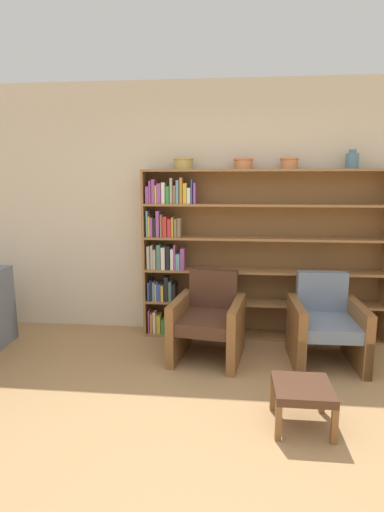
{
  "coord_description": "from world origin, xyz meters",
  "views": [
    {
      "loc": [
        0.09,
        -2.09,
        1.69
      ],
      "look_at": [
        -0.3,
        1.85,
        0.95
      ],
      "focal_mm": 28.0,
      "sensor_mm": 36.0,
      "label": 1
    }
  ],
  "objects_px": {
    "bowl_brass": "(289,163)",
    "armchair_cushioned": "(325,324)",
    "vase_tall": "(352,161)",
    "armchair_leather": "(209,320)",
    "bowl_copper": "(243,163)",
    "footstool": "(302,392)",
    "bowl_sage": "(183,163)",
    "bookshelf": "(240,255)"
  },
  "relations": [
    {
      "from": "armchair_leather",
      "to": "footstool",
      "type": "distance_m",
      "value": 1.3
    },
    {
      "from": "bookshelf",
      "to": "armchair_leather",
      "type": "bearing_deg",
      "value": -116.92
    },
    {
      "from": "bowl_brass",
      "to": "vase_tall",
      "type": "bearing_deg",
      "value": 0.0
    },
    {
      "from": "bowl_copper",
      "to": "armchair_leather",
      "type": "xyz_separation_m",
      "value": [
        -0.31,
        -0.57,
        -1.51
      ]
    },
    {
      "from": "bookshelf",
      "to": "footstool",
      "type": "distance_m",
      "value": 1.84
    },
    {
      "from": "bowl_sage",
      "to": "armchair_leather",
      "type": "relative_size",
      "value": 0.26
    },
    {
      "from": "footstool",
      "to": "armchair_cushioned",
      "type": "bearing_deg",
      "value": 70.17
    },
    {
      "from": "bowl_copper",
      "to": "armchair_leather",
      "type": "bearing_deg",
      "value": -118.98
    },
    {
      "from": "bowl_brass",
      "to": "bookshelf",
      "type": "bearing_deg",
      "value": 177.74
    },
    {
      "from": "bowl_sage",
      "to": "vase_tall",
      "type": "bearing_deg",
      "value": 0.0
    },
    {
      "from": "vase_tall",
      "to": "armchair_leather",
      "type": "distance_m",
      "value": 2.15
    },
    {
      "from": "armchair_cushioned",
      "to": "bookshelf",
      "type": "bearing_deg",
      "value": -36.68
    },
    {
      "from": "bookshelf",
      "to": "bowl_copper",
      "type": "bearing_deg",
      "value": -49.01
    },
    {
      "from": "vase_tall",
      "to": "bowl_brass",
      "type": "bearing_deg",
      "value": -180.0
    },
    {
      "from": "footstool",
      "to": "armchair_leather",
      "type": "bearing_deg",
      "value": 123.5
    },
    {
      "from": "bookshelf",
      "to": "bowl_brass",
      "type": "distance_m",
      "value": 1.08
    },
    {
      "from": "bookshelf",
      "to": "armchair_cushioned",
      "type": "height_order",
      "value": "bookshelf"
    },
    {
      "from": "bowl_copper",
      "to": "vase_tall",
      "type": "height_order",
      "value": "vase_tall"
    },
    {
      "from": "bowl_copper",
      "to": "armchair_cushioned",
      "type": "xyz_separation_m",
      "value": [
        0.79,
        -0.57,
        -1.51
      ]
    },
    {
      "from": "armchair_leather",
      "to": "armchair_cushioned",
      "type": "relative_size",
      "value": 1.0
    },
    {
      "from": "bookshelf",
      "to": "armchair_cushioned",
      "type": "xyz_separation_m",
      "value": [
        0.81,
        -0.59,
        -0.54
      ]
    },
    {
      "from": "bookshelf",
      "to": "armchair_leather",
      "type": "height_order",
      "value": "bookshelf"
    },
    {
      "from": "bowl_brass",
      "to": "armchair_leather",
      "type": "bearing_deg",
      "value": -143.96
    },
    {
      "from": "bookshelf",
      "to": "bowl_sage",
      "type": "height_order",
      "value": "bowl_sage"
    },
    {
      "from": "armchair_leather",
      "to": "bowl_copper",
      "type": "bearing_deg",
      "value": -109.9
    },
    {
      "from": "bookshelf",
      "to": "bowl_copper",
      "type": "relative_size",
      "value": 12.19
    },
    {
      "from": "bowl_sage",
      "to": "footstool",
      "type": "xyz_separation_m",
      "value": [
        1.02,
        -1.65,
        -1.63
      ]
    },
    {
      "from": "bookshelf",
      "to": "footstool",
      "type": "xyz_separation_m",
      "value": [
        0.42,
        -1.67,
        -0.65
      ]
    },
    {
      "from": "bowl_brass",
      "to": "footstool",
      "type": "height_order",
      "value": "bowl_brass"
    },
    {
      "from": "armchair_leather",
      "to": "footstool",
      "type": "bearing_deg",
      "value": 132.58
    },
    {
      "from": "bowl_sage",
      "to": "bowl_copper",
      "type": "relative_size",
      "value": 1.01
    },
    {
      "from": "vase_tall",
      "to": "footstool",
      "type": "height_order",
      "value": "vase_tall"
    },
    {
      "from": "bookshelf",
      "to": "vase_tall",
      "type": "xyz_separation_m",
      "value": [
        1.1,
        -0.02,
        0.99
      ]
    },
    {
      "from": "bowl_brass",
      "to": "armchair_cushioned",
      "type": "xyz_separation_m",
      "value": [
        0.32,
        -0.57,
        -1.51
      ]
    },
    {
      "from": "bowl_copper",
      "to": "footstool",
      "type": "height_order",
      "value": "bowl_copper"
    },
    {
      "from": "vase_tall",
      "to": "armchair_cushioned",
      "type": "height_order",
      "value": "vase_tall"
    },
    {
      "from": "vase_tall",
      "to": "armchair_leather",
      "type": "xyz_separation_m",
      "value": [
        -1.4,
        -0.57,
        -1.53
      ]
    },
    {
      "from": "bowl_copper",
      "to": "bowl_brass",
      "type": "bearing_deg",
      "value": -0.0
    },
    {
      "from": "bowl_sage",
      "to": "armchair_leather",
      "type": "bearing_deg",
      "value": -61.41
    },
    {
      "from": "armchair_leather",
      "to": "armchair_cushioned",
      "type": "height_order",
      "value": "same"
    },
    {
      "from": "bowl_copper",
      "to": "bowl_sage",
      "type": "bearing_deg",
      "value": 180.0
    },
    {
      "from": "bowl_brass",
      "to": "footstool",
      "type": "xyz_separation_m",
      "value": [
        -0.07,
        -1.65,
        -1.62
      ]
    }
  ]
}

